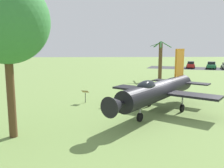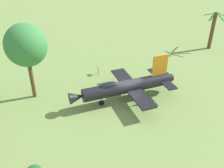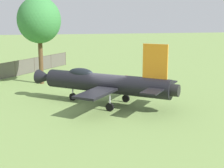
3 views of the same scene
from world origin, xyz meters
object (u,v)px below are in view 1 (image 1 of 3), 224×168
object	(u,v)px
display_jet	(158,90)
palm_tree	(160,60)
info_plaque	(85,93)
parked_car_red	(191,65)
shade_tree	(6,22)
parked_car_green	(211,65)

from	to	relation	value
display_jet	palm_tree	world-z (taller)	palm_tree
display_jet	info_plaque	bearing A→B (deg)	-83.06
palm_tree	parked_car_red	xyz separation A→B (m)	(-11.82, -18.56, -2.15)
palm_tree	parked_car_red	bearing A→B (deg)	-122.50
shade_tree	palm_tree	xyz separation A→B (m)	(-14.03, -23.86, -3.31)
display_jet	info_plaque	size ratio (longest dim) A/B	9.41
palm_tree	info_plaque	distance (m)	19.13
parked_car_green	parked_car_red	size ratio (longest dim) A/B	1.09
shade_tree	palm_tree	distance (m)	27.87
info_plaque	parked_car_green	distance (m)	42.22
shade_tree	palm_tree	size ratio (longest dim) A/B	1.47
info_plaque	parked_car_green	xyz separation A→B (m)	(-26.64, -32.75, -0.04)
info_plaque	palm_tree	bearing A→B (deg)	-123.79
display_jet	info_plaque	world-z (taller)	display_jet
shade_tree	info_plaque	bearing A→B (deg)	-113.17
palm_tree	parked_car_red	world-z (taller)	palm_tree
info_plaque	parked_car_green	bearing A→B (deg)	-129.13
info_plaque	parked_car_red	world-z (taller)	parked_car_red
palm_tree	parked_car_green	xyz separation A→B (m)	(-16.07, -16.95, -2.15)
shade_tree	info_plaque	world-z (taller)	shade_tree
palm_tree	parked_car_green	bearing A→B (deg)	-133.47
parked_car_red	parked_car_green	bearing A→B (deg)	89.73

